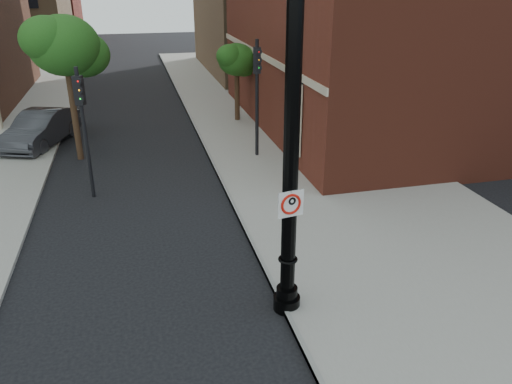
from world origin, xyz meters
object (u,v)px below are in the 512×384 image
object	(u,v)px
no_parking_sign	(291,204)
parked_car	(41,129)
traffic_signal_right	(257,80)
traffic_signal_left	(82,112)
lamppost	(290,173)

from	to	relation	value
no_parking_sign	parked_car	distance (m)	15.40
no_parking_sign	traffic_signal_right	bearing A→B (deg)	69.95
traffic_signal_left	traffic_signal_right	size ratio (longest dim) A/B	0.92
traffic_signal_right	traffic_signal_left	bearing A→B (deg)	-144.48
lamppost	traffic_signal_left	world-z (taller)	lamppost
lamppost	parked_car	distance (m)	15.34
traffic_signal_right	parked_car	bearing A→B (deg)	170.23
no_parking_sign	parked_car	size ratio (longest dim) A/B	0.12
lamppost	traffic_signal_right	distance (m)	9.93
traffic_signal_left	traffic_signal_right	bearing A→B (deg)	42.04
no_parking_sign	traffic_signal_right	xyz separation A→B (m)	(1.81, 9.94, 0.48)
lamppost	traffic_signal_left	distance (m)	8.56
lamppost	traffic_signal_right	bearing A→B (deg)	79.64
lamppost	no_parking_sign	distance (m)	0.60
no_parking_sign	traffic_signal_right	world-z (taller)	traffic_signal_right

